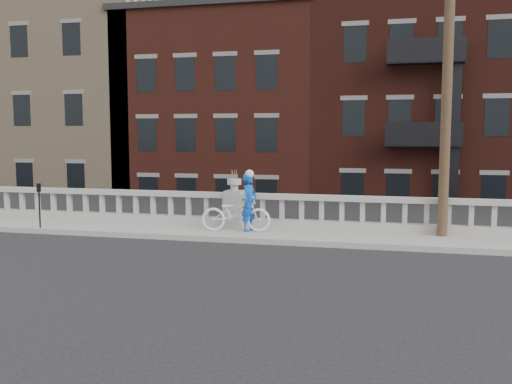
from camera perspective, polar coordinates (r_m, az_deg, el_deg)
ground at (r=14.29m, az=-6.54°, el=-6.42°), size 120.00×120.00×0.00m
sidewalk at (r=17.06m, az=-3.04°, el=-4.10°), size 32.00×2.20×0.15m
balustrade at (r=17.88m, az=-2.17°, el=-1.80°), size 28.00×0.34×1.03m
planter_pedestal at (r=17.85m, az=-2.18°, el=-1.20°), size 0.55×0.55×1.76m
lower_level at (r=36.38m, az=6.99°, el=5.25°), size 80.00×44.00×20.80m
utility_pole at (r=16.88m, az=18.67°, el=13.08°), size 1.60×0.28×10.00m
parking_meter_c at (r=18.65m, az=-20.86°, el=-0.77°), size 0.10×0.09×1.36m
bicycle at (r=16.83m, az=-2.02°, el=-2.13°), size 2.12×0.99×1.07m
cyclist at (r=16.81m, az=-0.65°, el=-1.04°), size 0.55×0.71×1.71m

